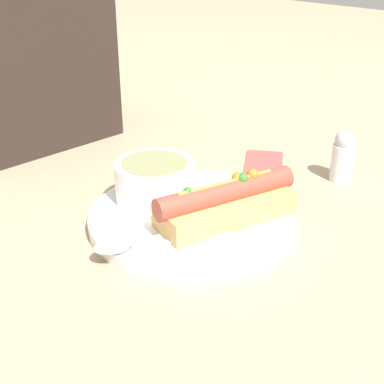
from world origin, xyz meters
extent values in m
plane|color=tan|center=(0.00, 0.00, 0.00)|extent=(4.00, 4.00, 0.00)
cylinder|color=white|center=(0.00, 0.00, 0.01)|extent=(0.27, 0.27, 0.02)
cube|color=#DBAD60|center=(0.02, -0.04, 0.03)|extent=(0.18, 0.10, 0.03)
cylinder|color=#B24738|center=(0.02, -0.04, 0.05)|extent=(0.19, 0.07, 0.03)
sphere|color=orange|center=(0.06, -0.05, 0.07)|extent=(0.02, 0.02, 0.02)
sphere|color=#387A28|center=(-0.03, -0.03, 0.07)|extent=(0.01, 0.01, 0.01)
sphere|color=#387A28|center=(0.04, -0.05, 0.07)|extent=(0.01, 0.01, 0.01)
sphere|color=orange|center=(0.04, -0.04, 0.07)|extent=(0.01, 0.01, 0.01)
cylinder|color=gold|center=(0.02, -0.04, 0.07)|extent=(0.13, 0.04, 0.01)
cylinder|color=white|center=(-0.01, 0.06, 0.04)|extent=(0.11, 0.11, 0.05)
cylinder|color=#8C8E60|center=(-0.01, 0.06, 0.06)|extent=(0.09, 0.09, 0.01)
cube|color=#B7B7BC|center=(-0.06, -0.04, 0.02)|extent=(0.11, 0.07, 0.00)
ellipsoid|color=#B7B7BC|center=(-0.13, 0.00, 0.02)|extent=(0.05, 0.05, 0.01)
cube|color=#E04C47|center=(0.22, 0.05, 0.00)|extent=(0.12, 0.11, 0.01)
cylinder|color=silver|center=(0.25, -0.06, 0.03)|extent=(0.03, 0.03, 0.06)
sphere|color=silver|center=(0.25, -0.06, 0.06)|extent=(0.03, 0.03, 0.03)
cube|color=#2D231E|center=(0.00, 0.40, 0.19)|extent=(0.29, 0.13, 0.38)
camera|label=1|loc=(-0.42, -0.43, 0.35)|focal=50.00mm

